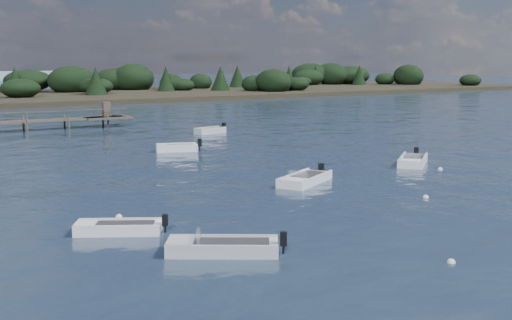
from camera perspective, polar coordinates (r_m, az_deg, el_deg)
ground at (r=83.29m, az=-18.36°, el=3.44°), size 400.00×400.00×0.00m
tender_far_white at (r=52.41m, az=-7.04°, el=0.96°), size 3.74×2.33×1.26m
dinghy_near_olive at (r=25.19m, az=-3.01°, el=-7.95°), size 4.49×3.64×1.13m
tender_far_grey_b at (r=64.61m, az=-4.09°, el=2.53°), size 3.68×1.91×1.23m
dinghy_mid_white_b at (r=47.03m, az=13.77°, el=-0.19°), size 4.55×4.17×1.21m
dinghy_mid_grey at (r=28.60m, az=-12.14°, el=-6.09°), size 3.88×2.99×1.00m
dinghy_mid_white_a at (r=38.97m, az=4.37°, el=-1.85°), size 4.77×3.70×1.14m
buoy_a at (r=25.14m, az=16.95°, el=-8.73°), size 0.32×0.32×0.32m
buoy_b at (r=36.11m, az=14.84°, el=-3.25°), size 0.32×0.32×0.32m
buoy_c at (r=31.37m, az=-12.09°, el=-5.00°), size 0.32×0.32×0.32m
buoy_d at (r=45.39m, az=16.06°, el=-0.81°), size 0.32×0.32×0.32m
far_headland at (r=128.60m, az=-11.62°, el=6.42°), size 190.00×40.00×5.80m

